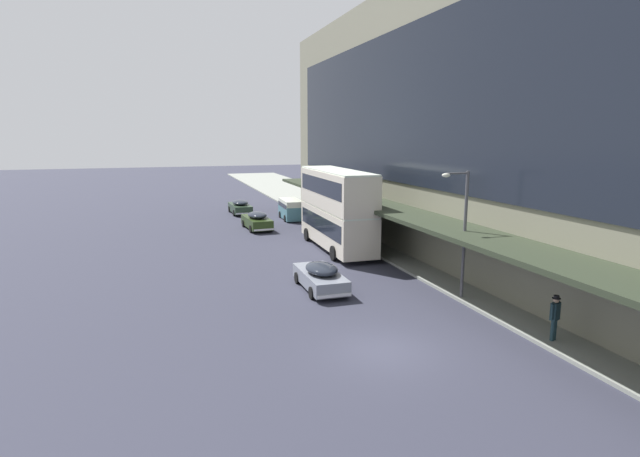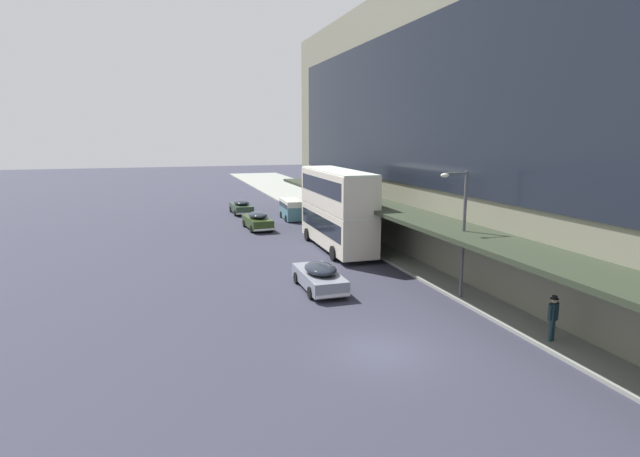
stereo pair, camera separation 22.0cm
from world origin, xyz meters
TOP-DOWN VIEW (x-y plane):
  - ground at (0.00, 0.00)m, footprint 240.00×240.00m
  - sidewalk_kerb at (11.00, 0.00)m, footprint 10.00×180.00m
  - building_facade at (10.95, 0.00)m, footprint 9.20×80.00m
  - transit_bus_kerbside_front at (4.15, 16.99)m, footprint 2.93×10.34m
  - sedan_oncoming_rear at (0.05, 8.12)m, footprint 2.00×4.81m
  - sedan_oncoming_front at (0.12, 35.79)m, footprint 2.05×4.90m
  - sedan_trailing_near at (0.13, 26.48)m, footprint 2.13×4.97m
  - vw_van at (4.36, 30.82)m, footprint 2.03×4.61m
  - pedestrian_at_kerb at (6.69, -1.47)m, footprint 0.59×0.37m
  - street_lamp at (6.14, 4.35)m, footprint 1.50×0.28m

SIDE VIEW (x-z plane):
  - ground at x=0.00m, z-range 0.00..0.00m
  - sidewalk_kerb at x=11.00m, z-range 0.00..0.15m
  - sedan_oncoming_front at x=0.12m, z-range 0.00..1.49m
  - sedan_oncoming_rear at x=0.05m, z-range 0.00..1.49m
  - sedan_trailing_near at x=0.13m, z-range -0.01..1.57m
  - vw_van at x=4.36m, z-range 0.12..2.08m
  - pedestrian_at_kerb at x=6.69m, z-range 0.25..2.11m
  - transit_bus_kerbside_front at x=4.15m, z-range 0.24..6.00m
  - street_lamp at x=6.14m, z-range 0.71..7.05m
  - building_facade at x=10.95m, z-range -0.03..18.34m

